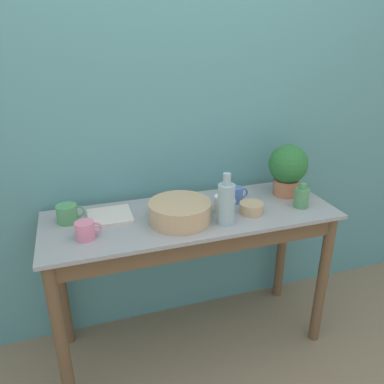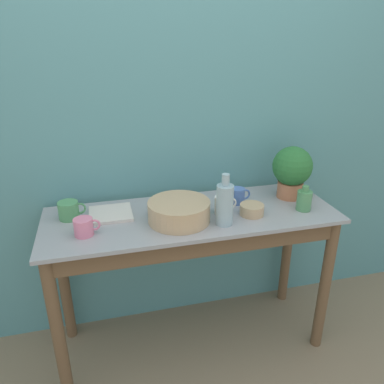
{
  "view_description": "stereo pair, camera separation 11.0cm",
  "coord_description": "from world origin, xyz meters",
  "px_view_note": "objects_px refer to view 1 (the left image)",
  "views": [
    {
      "loc": [
        -0.53,
        -1.37,
        1.68
      ],
      "look_at": [
        0.0,
        0.26,
        0.95
      ],
      "focal_mm": 35.0,
      "sensor_mm": 36.0,
      "label": 1
    },
    {
      "loc": [
        -0.43,
        -1.4,
        1.68
      ],
      "look_at": [
        0.0,
        0.26,
        0.95
      ],
      "focal_mm": 35.0,
      "sensor_mm": 36.0,
      "label": 2
    }
  ],
  "objects_px": {
    "mug_pink": "(86,230)",
    "bottle_short": "(301,197)",
    "mug_blue": "(236,195)",
    "tray_board": "(110,216)",
    "bottle_tall": "(226,203)",
    "mug_green": "(68,214)",
    "mug_white": "(223,204)",
    "potted_plant": "(288,168)",
    "bowl_wash_large": "(180,212)",
    "bowl_small_tan": "(251,208)"
  },
  "relations": [
    {
      "from": "bottle_short",
      "to": "mug_green",
      "type": "height_order",
      "value": "bottle_short"
    },
    {
      "from": "mug_white",
      "to": "tray_board",
      "type": "xyz_separation_m",
      "value": [
        -0.56,
        0.12,
        -0.04
      ]
    },
    {
      "from": "potted_plant",
      "to": "bottle_tall",
      "type": "distance_m",
      "value": 0.51
    },
    {
      "from": "bottle_tall",
      "to": "mug_green",
      "type": "bearing_deg",
      "value": 161.27
    },
    {
      "from": "bowl_wash_large",
      "to": "bottle_short",
      "type": "relative_size",
      "value": 2.29
    },
    {
      "from": "tray_board",
      "to": "mug_green",
      "type": "bearing_deg",
      "value": 176.28
    },
    {
      "from": "mug_white",
      "to": "bowl_small_tan",
      "type": "height_order",
      "value": "mug_white"
    },
    {
      "from": "potted_plant",
      "to": "bottle_tall",
      "type": "xyz_separation_m",
      "value": [
        -0.46,
        -0.22,
        -0.06
      ]
    },
    {
      "from": "bowl_wash_large",
      "to": "mug_blue",
      "type": "height_order",
      "value": "bowl_wash_large"
    },
    {
      "from": "mug_blue",
      "to": "tray_board",
      "type": "height_order",
      "value": "mug_blue"
    },
    {
      "from": "potted_plant",
      "to": "mug_white",
      "type": "bearing_deg",
      "value": -166.76
    },
    {
      "from": "bottle_tall",
      "to": "bowl_small_tan",
      "type": "bearing_deg",
      "value": 20.15
    },
    {
      "from": "bottle_short",
      "to": "mug_pink",
      "type": "height_order",
      "value": "bottle_short"
    },
    {
      "from": "bottle_short",
      "to": "mug_green",
      "type": "relative_size",
      "value": 0.99
    },
    {
      "from": "bowl_small_tan",
      "to": "bowl_wash_large",
      "type": "bearing_deg",
      "value": 175.93
    },
    {
      "from": "potted_plant",
      "to": "mug_white",
      "type": "relative_size",
      "value": 2.49
    },
    {
      "from": "mug_blue",
      "to": "bottle_tall",
      "type": "bearing_deg",
      "value": -125.57
    },
    {
      "from": "bottle_short",
      "to": "mug_blue",
      "type": "distance_m",
      "value": 0.34
    },
    {
      "from": "bowl_wash_large",
      "to": "tray_board",
      "type": "xyz_separation_m",
      "value": [
        -0.32,
        0.14,
        -0.04
      ]
    },
    {
      "from": "potted_plant",
      "to": "bowl_small_tan",
      "type": "bearing_deg",
      "value": -151.89
    },
    {
      "from": "bottle_short",
      "to": "mug_pink",
      "type": "distance_m",
      "value": 1.1
    },
    {
      "from": "bottle_tall",
      "to": "mug_white",
      "type": "distance_m",
      "value": 0.14
    },
    {
      "from": "bottle_tall",
      "to": "tray_board",
      "type": "relative_size",
      "value": 1.2
    },
    {
      "from": "mug_blue",
      "to": "tray_board",
      "type": "relative_size",
      "value": 0.52
    },
    {
      "from": "mug_pink",
      "to": "bottle_short",
      "type": "bearing_deg",
      "value": -0.45
    },
    {
      "from": "potted_plant",
      "to": "mug_pink",
      "type": "xyz_separation_m",
      "value": [
        -1.11,
        -0.16,
        -0.12
      ]
    },
    {
      "from": "potted_plant",
      "to": "bottle_short",
      "type": "distance_m",
      "value": 0.2
    },
    {
      "from": "mug_blue",
      "to": "tray_board",
      "type": "distance_m",
      "value": 0.68
    },
    {
      "from": "bottle_tall",
      "to": "mug_green",
      "type": "distance_m",
      "value": 0.77
    },
    {
      "from": "mug_green",
      "to": "tray_board",
      "type": "distance_m",
      "value": 0.2
    },
    {
      "from": "mug_white",
      "to": "mug_pink",
      "type": "bearing_deg",
      "value": -174.87
    },
    {
      "from": "bowl_wash_large",
      "to": "tray_board",
      "type": "bearing_deg",
      "value": 155.96
    },
    {
      "from": "bowl_small_tan",
      "to": "mug_white",
      "type": "bearing_deg",
      "value": 157.83
    },
    {
      "from": "potted_plant",
      "to": "mug_blue",
      "type": "bearing_deg",
      "value": -178.65
    },
    {
      "from": "mug_pink",
      "to": "mug_green",
      "type": "height_order",
      "value": "mug_green"
    },
    {
      "from": "bowl_wash_large",
      "to": "mug_green",
      "type": "height_order",
      "value": "bowl_wash_large"
    },
    {
      "from": "tray_board",
      "to": "mug_blue",
      "type": "bearing_deg",
      "value": -1.84
    },
    {
      "from": "mug_pink",
      "to": "potted_plant",
      "type": "bearing_deg",
      "value": 8.3
    },
    {
      "from": "bottle_tall",
      "to": "mug_white",
      "type": "bearing_deg",
      "value": 74.43
    },
    {
      "from": "bowl_wash_large",
      "to": "mug_green",
      "type": "relative_size",
      "value": 2.27
    },
    {
      "from": "potted_plant",
      "to": "bottle_short",
      "type": "xyz_separation_m",
      "value": [
        -0.01,
        -0.17,
        -0.11
      ]
    },
    {
      "from": "mug_blue",
      "to": "mug_white",
      "type": "distance_m",
      "value": 0.15
    },
    {
      "from": "bowl_wash_large",
      "to": "mug_blue",
      "type": "xyz_separation_m",
      "value": [
        0.35,
        0.12,
        -0.01
      ]
    },
    {
      "from": "potted_plant",
      "to": "mug_green",
      "type": "distance_m",
      "value": 1.19
    },
    {
      "from": "mug_white",
      "to": "mug_green",
      "type": "distance_m",
      "value": 0.77
    },
    {
      "from": "bowl_small_tan",
      "to": "mug_green",
      "type": "bearing_deg",
      "value": 168.38
    },
    {
      "from": "potted_plant",
      "to": "bottle_short",
      "type": "height_order",
      "value": "potted_plant"
    },
    {
      "from": "mug_pink",
      "to": "mug_white",
      "type": "relative_size",
      "value": 1.02
    },
    {
      "from": "mug_blue",
      "to": "mug_green",
      "type": "relative_size",
      "value": 0.83
    },
    {
      "from": "bottle_tall",
      "to": "mug_green",
      "type": "relative_size",
      "value": 1.9
    }
  ]
}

